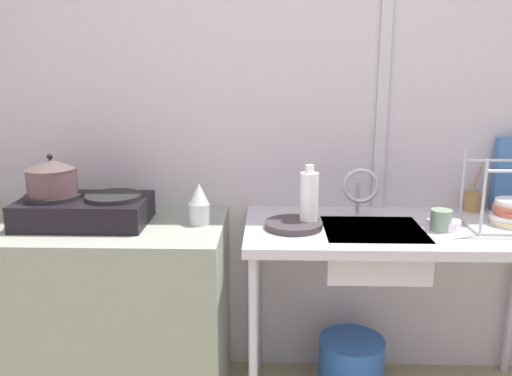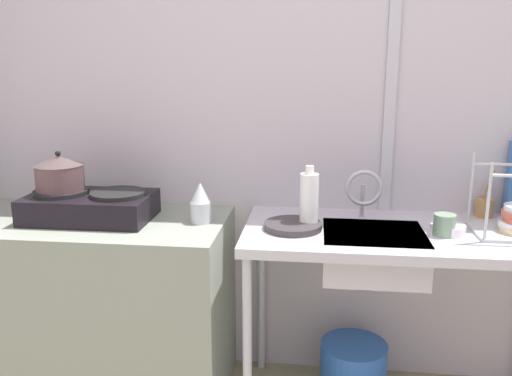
% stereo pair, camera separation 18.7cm
% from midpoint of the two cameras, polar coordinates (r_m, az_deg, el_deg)
% --- Properties ---
extents(wall_back, '(4.49, 0.10, 2.79)m').
position_cam_midpoint_polar(wall_back, '(2.46, 7.73, 11.09)').
color(wall_back, '#BBB3BB').
rests_on(wall_back, ground).
extents(wall_metal_strip, '(0.05, 0.01, 2.23)m').
position_cam_midpoint_polar(wall_metal_strip, '(2.42, 11.66, 14.20)').
color(wall_metal_strip, '#B7B4C1').
extents(counter_concrete, '(1.25, 0.60, 0.83)m').
position_cam_midpoint_polar(counter_concrete, '(2.52, -20.28, -12.67)').
color(counter_concrete, gray).
rests_on(counter_concrete, ground).
extents(counter_sink, '(1.31, 0.60, 0.83)m').
position_cam_midpoint_polar(counter_sink, '(2.26, 13.28, -5.72)').
color(counter_sink, '#B7B4C1').
rests_on(counter_sink, ground).
extents(stove, '(0.53, 0.32, 0.13)m').
position_cam_midpoint_polar(stove, '(2.35, -20.32, -2.25)').
color(stove, black).
rests_on(stove, counter_concrete).
extents(pot_on_left_burner, '(0.21, 0.21, 0.17)m').
position_cam_midpoint_polar(pot_on_left_burner, '(2.37, -23.45, 1.10)').
color(pot_on_left_burner, '#533A3D').
rests_on(pot_on_left_burner, stove).
extents(percolator, '(0.09, 0.09, 0.17)m').
position_cam_midpoint_polar(percolator, '(2.22, -8.57, -1.79)').
color(percolator, silver).
rests_on(percolator, counter_concrete).
extents(sink_basin, '(0.40, 0.36, 0.17)m').
position_cam_midpoint_polar(sink_basin, '(2.21, 10.17, -6.56)').
color(sink_basin, '#B7B4C1').
rests_on(sink_basin, counter_sink).
extents(faucet, '(0.16, 0.09, 0.23)m').
position_cam_midpoint_polar(faucet, '(2.28, 8.99, 0.03)').
color(faucet, '#B7B4C1').
rests_on(faucet, counter_sink).
extents(frying_pan, '(0.24, 0.24, 0.03)m').
position_cam_midpoint_polar(frying_pan, '(2.16, 1.65, -4.07)').
color(frying_pan, '#373134').
rests_on(frying_pan, counter_sink).
extents(cup_by_rack, '(0.09, 0.09, 0.09)m').
position_cam_midpoint_polar(cup_by_rack, '(2.22, 17.21, -3.37)').
color(cup_by_rack, gray).
rests_on(cup_by_rack, counter_sink).
extents(small_bowl_on_drainboard, '(0.14, 0.14, 0.04)m').
position_cam_midpoint_polar(small_bowl_on_drainboard, '(2.26, 17.49, -3.75)').
color(small_bowl_on_drainboard, white).
rests_on(small_bowl_on_drainboard, counter_sink).
extents(bottle_by_sink, '(0.08, 0.08, 0.26)m').
position_cam_midpoint_polar(bottle_by_sink, '(2.16, 3.32, -1.20)').
color(bottle_by_sink, white).
rests_on(bottle_by_sink, counter_sink).
extents(utensil_jar, '(0.08, 0.08, 0.21)m').
position_cam_midpoint_polar(utensil_jar, '(2.55, 20.56, -1.42)').
color(utensil_jar, '#9F7644').
rests_on(utensil_jar, counter_sink).
extents(bucket_on_floor, '(0.30, 0.30, 0.27)m').
position_cam_midpoint_polar(bucket_on_floor, '(2.56, 8.11, -18.65)').
color(bucket_on_floor, '#2858AC').
rests_on(bucket_on_floor, ground).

